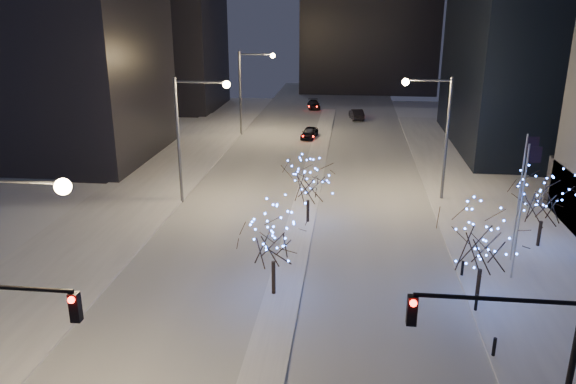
# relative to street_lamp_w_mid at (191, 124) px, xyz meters

# --- Properties ---
(road) EXTENTS (20.00, 130.00, 0.02)m
(road) POSITION_rel_street_lamp_w_mid_xyz_m (8.94, 8.00, -6.49)
(road) COLOR silver
(road) RESTS_ON ground
(median) EXTENTS (2.00, 80.00, 0.15)m
(median) POSITION_rel_street_lamp_w_mid_xyz_m (8.94, 3.00, -6.42)
(median) COLOR silver
(median) RESTS_ON ground
(east_sidewalk) EXTENTS (10.00, 90.00, 0.15)m
(east_sidewalk) POSITION_rel_street_lamp_w_mid_xyz_m (23.94, -7.00, -6.42)
(east_sidewalk) COLOR silver
(east_sidewalk) RESTS_ON ground
(west_sidewalk) EXTENTS (8.00, 90.00, 0.15)m
(west_sidewalk) POSITION_rel_street_lamp_w_mid_xyz_m (-5.06, -7.00, -6.42)
(west_sidewalk) COLOR silver
(west_sidewalk) RESTS_ON ground
(filler_west_near) EXTENTS (22.00, 18.00, 24.00)m
(filler_west_near) POSITION_rel_street_lamp_w_mid_xyz_m (-19.06, 13.00, 5.50)
(filler_west_near) COLOR black
(filler_west_near) RESTS_ON ground
(filler_west_far) EXTENTS (18.00, 16.00, 16.00)m
(filler_west_far) POSITION_rel_street_lamp_w_mid_xyz_m (-17.06, 43.00, 1.50)
(filler_west_far) COLOR black
(filler_west_far) RESTS_ON ground
(street_lamp_w_mid) EXTENTS (4.40, 0.56, 10.00)m
(street_lamp_w_mid) POSITION_rel_street_lamp_w_mid_xyz_m (0.00, 0.00, 0.00)
(street_lamp_w_mid) COLOR #595E66
(street_lamp_w_mid) RESTS_ON ground
(street_lamp_w_far) EXTENTS (4.40, 0.56, 10.00)m
(street_lamp_w_far) POSITION_rel_street_lamp_w_mid_xyz_m (0.00, 25.00, 0.00)
(street_lamp_w_far) COLOR #595E66
(street_lamp_w_far) RESTS_ON ground
(street_lamp_east) EXTENTS (3.90, 0.56, 10.00)m
(street_lamp_east) POSITION_rel_street_lamp_w_mid_xyz_m (19.02, 3.00, -0.05)
(street_lamp_east) COLOR #595E66
(street_lamp_east) RESTS_ON ground
(traffic_signal_east) EXTENTS (5.26, 0.43, 7.00)m
(traffic_signal_east) POSITION_rel_street_lamp_w_mid_xyz_m (17.88, -26.00, -1.74)
(traffic_signal_east) COLOR black
(traffic_signal_east) RESTS_ON ground
(flagpoles) EXTENTS (1.35, 2.60, 8.00)m
(flagpoles) POSITION_rel_street_lamp_w_mid_xyz_m (22.30, -9.75, -1.70)
(flagpoles) COLOR silver
(flagpoles) RESTS_ON east_sidewalk
(bollards) EXTENTS (0.16, 12.16, 0.90)m
(bollards) POSITION_rel_street_lamp_w_mid_xyz_m (19.14, -17.00, -5.90)
(bollards) COLOR black
(bollards) RESTS_ON east_sidewalk
(car_near) EXTENTS (2.15, 4.17, 1.36)m
(car_near) POSITION_rel_street_lamp_w_mid_xyz_m (7.44, 23.99, -5.82)
(car_near) COLOR black
(car_near) RESTS_ON ground
(car_mid) EXTENTS (2.25, 4.58, 1.44)m
(car_mid) POSITION_rel_street_lamp_w_mid_xyz_m (13.05, 36.37, -5.78)
(car_mid) COLOR black
(car_mid) RESTS_ON ground
(car_far) EXTENTS (2.38, 4.59, 1.27)m
(car_far) POSITION_rel_street_lamp_w_mid_xyz_m (6.55, 43.98, -5.86)
(car_far) COLOR black
(car_far) RESTS_ON ground
(holiday_tree_median_near) EXTENTS (3.86, 3.86, 4.94)m
(holiday_tree_median_near) POSITION_rel_street_lamp_w_mid_xyz_m (8.44, -14.41, -3.06)
(holiday_tree_median_near) COLOR black
(holiday_tree_median_near) RESTS_ON median
(holiday_tree_median_far) EXTENTS (4.11, 4.11, 4.81)m
(holiday_tree_median_far) POSITION_rel_street_lamp_w_mid_xyz_m (9.44, -3.44, -3.27)
(holiday_tree_median_far) COLOR black
(holiday_tree_median_far) RESTS_ON median
(holiday_tree_plaza_near) EXTENTS (4.96, 4.96, 5.03)m
(holiday_tree_plaza_near) POSITION_rel_street_lamp_w_mid_xyz_m (19.44, -13.78, -3.11)
(holiday_tree_plaza_near) COLOR black
(holiday_tree_plaza_near) RESTS_ON east_sidewalk
(holiday_tree_plaza_far) EXTENTS (5.10, 5.10, 4.98)m
(holiday_tree_plaza_far) POSITION_rel_street_lamp_w_mid_xyz_m (24.88, -6.05, -3.15)
(holiday_tree_plaza_far) COLOR black
(holiday_tree_plaza_far) RESTS_ON east_sidewalk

